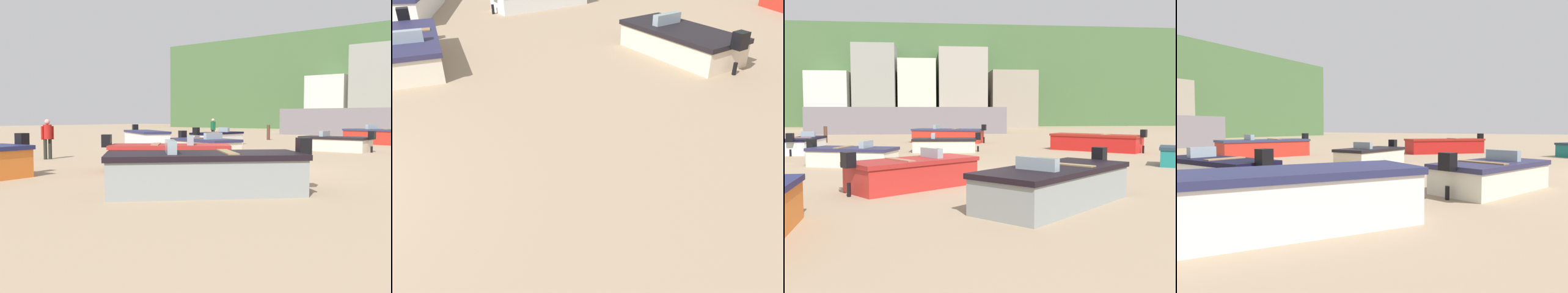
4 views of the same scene
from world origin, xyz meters
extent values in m
plane|color=tan|center=(0.00, 0.00, 0.00)|extent=(160.00, 160.00, 0.00)
cube|color=#416036|center=(0.00, 66.00, 7.17)|extent=(90.00, 32.00, 14.33)
cube|color=slate|center=(-3.57, 30.00, 1.29)|extent=(18.99, 2.40, 2.58)
cube|color=beige|center=(-14.37, 46.96, 3.60)|extent=(5.25, 5.91, 7.21)
cube|color=gray|center=(-8.53, 47.23, 5.37)|extent=(5.37, 6.47, 10.74)
cube|color=beige|center=(-3.09, 46.56, 4.43)|extent=(4.83, 5.13, 8.87)
cube|color=gray|center=(2.84, 46.94, 5.19)|extent=(6.26, 5.88, 10.38)
cube|color=gray|center=(9.62, 46.95, 3.76)|extent=(5.99, 5.90, 7.53)
cube|color=gray|center=(1.50, -4.68, 0.39)|extent=(4.22, 4.13, 0.78)
cube|color=black|center=(1.50, -4.68, 0.84)|extent=(4.35, 4.26, 0.12)
cube|color=black|center=(3.16, -3.10, 1.02)|extent=(0.42, 0.42, 0.40)
cylinder|color=black|center=(3.16, -3.10, 0.20)|extent=(0.14, 0.14, 0.39)
cube|color=#8C9EA8|center=(0.97, -5.19, 1.04)|extent=(0.85, 0.87, 0.28)
cube|color=olive|center=(1.88, -4.32, 0.89)|extent=(1.17, 1.21, 0.08)
cube|color=red|center=(7.66, 9.42, 0.40)|extent=(4.53, 4.25, 0.79)
cube|color=maroon|center=(7.66, 9.42, 0.85)|extent=(4.66, 4.38, 0.12)
cube|color=black|center=(9.59, 7.71, 1.03)|extent=(0.42, 0.43, 0.40)
cylinder|color=black|center=(9.59, 7.71, 0.20)|extent=(0.14, 0.14, 0.40)
cube|color=#937550|center=(8.11, 9.02, 0.90)|extent=(0.98, 1.06, 0.08)
cube|color=white|center=(-7.97, 9.98, 0.34)|extent=(1.44, 3.75, 0.68)
cube|color=black|center=(-7.97, 9.98, 0.74)|extent=(1.52, 3.85, 0.12)
cube|color=black|center=(-8.09, 7.97, 0.92)|extent=(0.34, 0.30, 0.40)
cylinder|color=black|center=(-8.09, 7.97, 0.17)|extent=(0.11, 0.11, 0.34)
cube|color=#8C9EA8|center=(-7.93, 10.63, 0.94)|extent=(0.74, 0.24, 0.28)
cube|color=#9D764F|center=(-8.00, 9.53, 0.79)|extent=(1.04, 0.30, 0.08)
cube|color=beige|center=(-4.43, 3.72, 0.31)|extent=(3.56, 2.40, 0.62)
cube|color=#282748|center=(-4.43, 3.72, 0.68)|extent=(3.68, 2.51, 0.12)
cube|color=black|center=(-6.16, 4.26, 0.86)|extent=(0.36, 0.39, 0.40)
cylinder|color=black|center=(-6.16, 4.26, 0.15)|extent=(0.13, 0.13, 0.31)
cube|color=#8C9EA8|center=(-3.89, 3.55, 0.88)|extent=(0.46, 0.92, 0.28)
cube|color=olive|center=(-4.82, 3.84, 0.73)|extent=(0.61, 1.28, 0.08)
cube|color=red|center=(-0.16, 17.00, 0.42)|extent=(5.03, 3.12, 0.84)
cube|color=#2C3353|center=(-0.16, 17.00, 0.90)|extent=(5.15, 3.23, 0.12)
cube|color=black|center=(2.26, 16.17, 1.08)|extent=(0.37, 0.39, 0.40)
cylinder|color=black|center=(2.26, 16.17, 0.21)|extent=(0.13, 0.13, 0.42)
cube|color=#8C9EA8|center=(-0.94, 17.27, 1.10)|extent=(0.51, 1.01, 0.28)
cube|color=olive|center=(0.40, 16.80, 0.95)|extent=(0.69, 1.42, 0.08)
cube|color=#B42823|center=(-1.83, -1.85, 0.35)|extent=(3.75, 3.30, 0.71)
cube|color=maroon|center=(-1.83, -1.85, 0.77)|extent=(3.87, 3.43, 0.12)
cube|color=black|center=(-3.43, -3.06, 0.95)|extent=(0.42, 0.42, 0.40)
cylinder|color=black|center=(-3.43, -3.06, 0.18)|extent=(0.14, 0.14, 0.35)
cube|color=#8C9EA8|center=(-1.32, -1.47, 0.97)|extent=(0.66, 0.79, 0.28)
cube|color=#9B684F|center=(-2.19, -2.13, 0.82)|extent=(0.90, 1.09, 0.08)
cube|color=beige|center=(-0.63, 9.73, 0.30)|extent=(3.36, 1.64, 0.60)
cube|color=black|center=(-0.63, 9.73, 0.66)|extent=(3.46, 1.73, 0.12)
cube|color=black|center=(1.18, 9.62, 0.84)|extent=(0.30, 0.34, 0.40)
cylinder|color=black|center=(1.18, 9.62, 0.15)|extent=(0.11, 0.11, 0.30)
cube|color=#8C9EA8|center=(-1.20, 9.76, 0.86)|extent=(0.25, 0.88, 0.28)
cylinder|color=#4D3022|center=(-8.63, 17.87, 0.57)|extent=(0.24, 0.24, 1.13)
camera|label=1|loc=(7.29, -12.78, 1.67)|focal=41.51mm
camera|label=2|loc=(6.22, 1.06, 3.60)|focal=37.06mm
camera|label=3|loc=(-1.32, -14.96, 2.19)|focal=42.26mm
camera|label=4|loc=(-13.71, 1.56, 1.61)|focal=32.63mm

